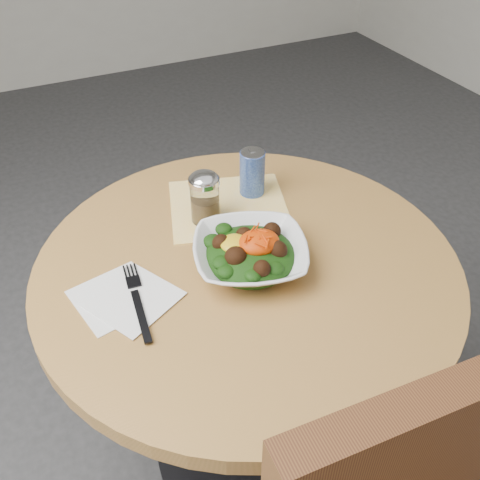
% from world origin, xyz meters
% --- Properties ---
extents(ground, '(6.00, 6.00, 0.00)m').
position_xyz_m(ground, '(0.00, 0.00, 0.00)').
color(ground, '#2D2D2F').
rests_on(ground, ground).
extents(table, '(0.90, 0.90, 0.75)m').
position_xyz_m(table, '(0.00, 0.00, 0.55)').
color(table, black).
rests_on(table, ground).
extents(cloth_napkin, '(0.34, 0.32, 0.00)m').
position_xyz_m(cloth_napkin, '(0.04, 0.19, 0.75)').
color(cloth_napkin, '#F7A80D').
rests_on(cloth_napkin, table).
extents(paper_napkins, '(0.22, 0.21, 0.00)m').
position_xyz_m(paper_napkins, '(-0.27, 0.00, 0.75)').
color(paper_napkins, silver).
rests_on(paper_napkins, table).
extents(salad_bowl, '(0.30, 0.30, 0.09)m').
position_xyz_m(salad_bowl, '(-0.00, -0.02, 0.78)').
color(salad_bowl, silver).
rests_on(salad_bowl, table).
extents(fork, '(0.05, 0.22, 0.00)m').
position_xyz_m(fork, '(-0.25, -0.02, 0.76)').
color(fork, black).
rests_on(fork, table).
extents(spice_shaker, '(0.07, 0.07, 0.13)m').
position_xyz_m(spice_shaker, '(-0.03, 0.17, 0.81)').
color(spice_shaker, silver).
rests_on(spice_shaker, table).
extents(beverage_can, '(0.06, 0.06, 0.12)m').
position_xyz_m(beverage_can, '(0.12, 0.22, 0.81)').
color(beverage_can, navy).
rests_on(beverage_can, table).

